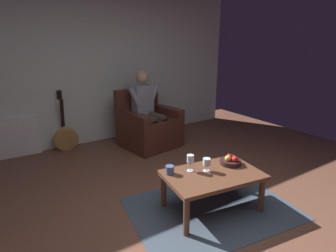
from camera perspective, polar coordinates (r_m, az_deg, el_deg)
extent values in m
plane|color=brown|center=(2.70, 6.95, -21.85)|extent=(7.20, 7.20, 0.00)
cube|color=silver|center=(4.84, -16.24, 11.72)|extent=(5.70, 0.06, 2.60)
cube|color=#3D4A56|center=(3.07, 8.92, -16.52)|extent=(1.82, 1.42, 0.01)
cube|color=#4B251C|center=(4.65, -3.79, -1.81)|extent=(0.96, 0.94, 0.39)
cube|color=#4B251C|center=(4.53, -3.38, 0.94)|extent=(0.66, 0.77, 0.10)
cube|color=#4B251C|center=(4.77, -0.56, 2.68)|extent=(0.27, 0.82, 0.24)
cube|color=#4B251C|center=(4.36, -7.49, 1.13)|extent=(0.27, 0.82, 0.24)
cube|color=#4B251C|center=(4.79, -6.47, 4.58)|extent=(0.85, 0.25, 0.56)
cube|color=#9197A2|center=(4.64, -5.27, 5.23)|extent=(0.37, 0.23, 0.52)
sphere|color=tan|center=(4.57, -5.41, 10.10)|extent=(0.21, 0.21, 0.21)
cylinder|color=#4C3F33|center=(4.59, -2.62, 1.98)|extent=(0.20, 0.44, 0.13)
cylinder|color=#4C3F33|center=(4.51, -0.86, -1.71)|extent=(0.13, 0.13, 0.49)
cylinder|color=#9197A2|center=(4.70, -2.95, 6.86)|extent=(0.21, 0.12, 0.29)
cylinder|color=#4C3F33|center=(4.47, -4.56, 1.54)|extent=(0.20, 0.44, 0.13)
cylinder|color=#4C3F33|center=(4.39, -2.79, -2.25)|extent=(0.13, 0.13, 0.49)
cylinder|color=#9197A2|center=(4.46, -7.02, 6.21)|extent=(0.21, 0.12, 0.29)
cube|color=brown|center=(2.88, 9.28, -10.00)|extent=(1.05, 0.73, 0.04)
cylinder|color=brown|center=(3.06, 18.85, -13.47)|extent=(0.06, 0.06, 0.38)
cylinder|color=brown|center=(2.60, 3.87, -18.37)|extent=(0.06, 0.06, 0.38)
cylinder|color=brown|center=(3.39, 12.93, -9.81)|extent=(0.06, 0.06, 0.38)
cylinder|color=brown|center=(2.98, -0.92, -13.27)|extent=(0.06, 0.06, 0.38)
cylinder|color=#B48145|center=(4.74, -20.39, -2.56)|extent=(0.38, 0.17, 0.39)
cylinder|color=black|center=(4.69, -20.27, -2.51)|extent=(0.11, 0.03, 0.10)
cube|color=black|center=(4.71, -21.14, 2.52)|extent=(0.05, 0.12, 0.47)
cube|color=black|center=(4.71, -21.66, 6.07)|extent=(0.07, 0.06, 0.14)
cube|color=white|center=(4.77, -29.22, -2.29)|extent=(0.69, 0.06, 0.58)
cylinder|color=silver|center=(2.88, 4.61, -9.24)|extent=(0.07, 0.07, 0.01)
cylinder|color=silver|center=(2.86, 4.63, -8.38)|extent=(0.01, 0.01, 0.09)
cylinder|color=silver|center=(2.83, 4.67, -6.80)|extent=(0.07, 0.07, 0.08)
cylinder|color=#590C19|center=(2.84, 4.66, -7.23)|extent=(0.06, 0.06, 0.03)
cylinder|color=silver|center=(2.90, 7.96, -9.18)|extent=(0.07, 0.07, 0.01)
cylinder|color=silver|center=(2.89, 7.99, -8.56)|extent=(0.01, 0.01, 0.06)
cylinder|color=silver|center=(2.86, 8.05, -7.35)|extent=(0.08, 0.08, 0.07)
cylinder|color=#590C19|center=(2.87, 8.03, -7.71)|extent=(0.07, 0.07, 0.03)
cylinder|color=#321A1B|center=(3.09, 12.81, -7.29)|extent=(0.23, 0.23, 0.05)
sphere|color=gold|center=(3.05, 12.34, -6.66)|extent=(0.07, 0.07, 0.07)
sphere|color=red|center=(3.05, 13.74, -6.75)|extent=(0.07, 0.07, 0.07)
sphere|color=#B22921|center=(3.10, 12.63, -6.32)|extent=(0.07, 0.07, 0.07)
cylinder|color=#48608D|center=(2.80, 0.38, -9.12)|extent=(0.09, 0.09, 0.09)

